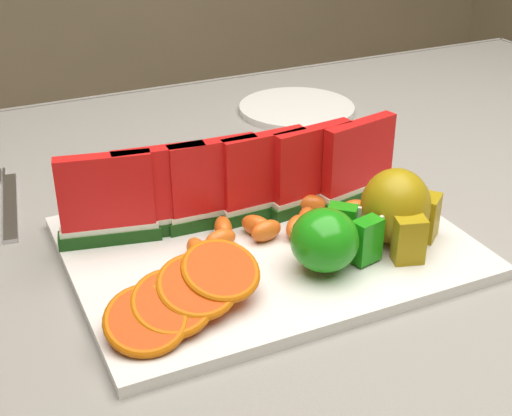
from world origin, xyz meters
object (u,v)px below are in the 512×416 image
(platter, at_px, (267,246))
(side_plate, at_px, (297,109))
(apple_cluster, at_px, (330,239))
(fork, at_px, (9,203))
(pear_cluster, at_px, (398,209))

(platter, xyz_separation_m, side_plate, (0.22, 0.35, -0.00))
(platter, height_order, apple_cluster, apple_cluster)
(apple_cluster, height_order, side_plate, apple_cluster)
(side_plate, bearing_deg, platter, -122.27)
(platter, distance_m, fork, 0.32)
(pear_cluster, height_order, side_plate, pear_cluster)
(platter, xyz_separation_m, pear_cluster, (0.12, -0.06, 0.04))
(side_plate, xyz_separation_m, fork, (-0.45, -0.13, -0.00))
(platter, bearing_deg, fork, 135.81)
(pear_cluster, bearing_deg, platter, 155.22)
(platter, bearing_deg, pear_cluster, -24.78)
(apple_cluster, relative_size, fork, 0.53)
(apple_cluster, height_order, fork, apple_cluster)
(platter, xyz_separation_m, fork, (-0.23, 0.22, -0.00))
(side_plate, relative_size, fork, 0.96)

